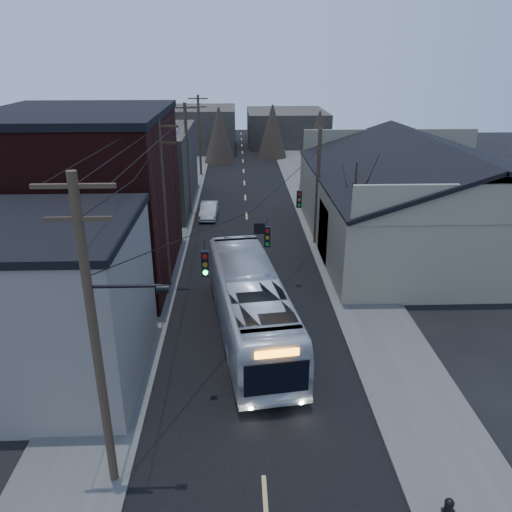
{
  "coord_description": "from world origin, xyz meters",
  "views": [
    {
      "loc": [
        -0.74,
        -9.8,
        13.3
      ],
      "look_at": [
        0.21,
        15.39,
        3.0
      ],
      "focal_mm": 35.0,
      "sensor_mm": 36.0,
      "label": 1
    }
  ],
  "objects": [
    {
      "name": "warehouse",
      "position": [
        13.0,
        25.0,
        2.7
      ],
      "size": [
        16.16,
        20.6,
        7.73
      ],
      "color": "gray",
      "rests_on": "ground"
    },
    {
      "name": "building_brick",
      "position": [
        -10.0,
        20.0,
        5.0
      ],
      "size": [
        10.0,
        12.0,
        10.0
      ],
      "primitive_type": "cube",
      "color": "black",
      "rests_on": "ground"
    },
    {
      "name": "road_surface",
      "position": [
        0.0,
        30.0,
        0.01
      ],
      "size": [
        9.0,
        110.0,
        0.02
      ],
      "primitive_type": "cube",
      "color": "black",
      "rests_on": "ground"
    },
    {
      "name": "building_far_left",
      "position": [
        -6.0,
        65.0,
        3.0
      ],
      "size": [
        10.0,
        12.0,
        6.0
      ],
      "primitive_type": "cube",
      "color": "#312D27",
      "rests_on": "ground"
    },
    {
      "name": "building_clapboard",
      "position": [
        -9.0,
        9.0,
        3.5
      ],
      "size": [
        8.0,
        8.0,
        7.0
      ],
      "primitive_type": "cube",
      "color": "slate",
      "rests_on": "ground"
    },
    {
      "name": "fire_hydrant",
      "position": [
        5.46,
        0.96,
        0.58
      ],
      "size": [
        0.42,
        0.29,
        0.86
      ],
      "rotation": [
        0.0,
        0.0,
        -0.27
      ],
      "color": "black",
      "rests_on": "sidewalk_right"
    },
    {
      "name": "building_left_far",
      "position": [
        -9.5,
        36.0,
        3.5
      ],
      "size": [
        9.0,
        14.0,
        7.0
      ],
      "primitive_type": "cube",
      "color": "#312D27",
      "rests_on": "ground"
    },
    {
      "name": "sidewalk_right",
      "position": [
        6.5,
        30.0,
        0.06
      ],
      "size": [
        4.0,
        110.0,
        0.12
      ],
      "primitive_type": "cube",
      "color": "#474744",
      "rests_on": "ground"
    },
    {
      "name": "building_far_right",
      "position": [
        7.0,
        70.0,
        2.5
      ],
      "size": [
        12.0,
        14.0,
        5.0
      ],
      "primitive_type": "cube",
      "color": "#312D27",
      "rests_on": "ground"
    },
    {
      "name": "parked_car",
      "position": [
        -3.25,
        31.75,
        0.65
      ],
      "size": [
        1.53,
        4.01,
        1.3
      ],
      "primitive_type": "imported",
      "rotation": [
        0.0,
        0.0,
        -0.04
      ],
      "color": "#B1B5B9",
      "rests_on": "ground"
    },
    {
      "name": "bare_tree",
      "position": [
        6.5,
        20.0,
        3.6
      ],
      "size": [
        0.4,
        0.4,
        7.2
      ],
      "primitive_type": "cone",
      "color": "black",
      "rests_on": "ground"
    },
    {
      "name": "utility_lines",
      "position": [
        -3.11,
        24.14,
        4.95
      ],
      "size": [
        11.24,
        45.28,
        10.5
      ],
      "color": "#382B1E",
      "rests_on": "ground"
    },
    {
      "name": "bus",
      "position": [
        -0.2,
        12.1,
        1.75
      ],
      "size": [
        4.62,
        12.85,
        3.5
      ],
      "primitive_type": "imported",
      "rotation": [
        0.0,
        0.0,
        3.28
      ],
      "color": "silver",
      "rests_on": "ground"
    },
    {
      "name": "sidewalk_left",
      "position": [
        -6.5,
        30.0,
        0.06
      ],
      "size": [
        4.0,
        110.0,
        0.12
      ],
      "primitive_type": "cube",
      "color": "#474744",
      "rests_on": "ground"
    }
  ]
}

